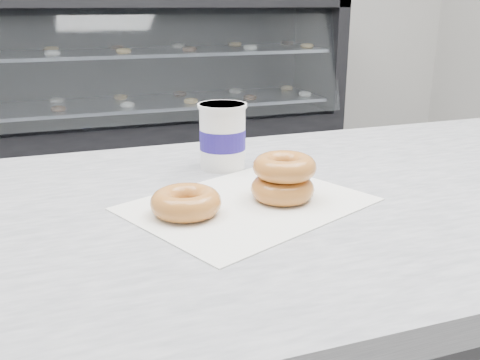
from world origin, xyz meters
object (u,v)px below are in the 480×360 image
object	(u,v)px
display_case	(155,116)
coffee_cup	(223,136)
donut_single	(186,202)
donut_stack	(283,178)

from	to	relation	value
display_case	coffee_cup	bearing A→B (deg)	-97.73
donut_single	coffee_cup	xyz separation A→B (m)	(0.12, 0.21, 0.04)
display_case	coffee_cup	xyz separation A→B (m)	(-0.35, -2.54, 0.47)
coffee_cup	display_case	bearing A→B (deg)	95.80
donut_single	donut_stack	xyz separation A→B (m)	(0.16, 0.01, 0.02)
display_case	coffee_cup	size ratio (longest dim) A/B	20.04
donut_single	coffee_cup	size ratio (longest dim) A/B	0.86
donut_stack	donut_single	bearing A→B (deg)	-175.64
display_case	donut_stack	world-z (taller)	display_case
display_case	donut_single	world-z (taller)	display_case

